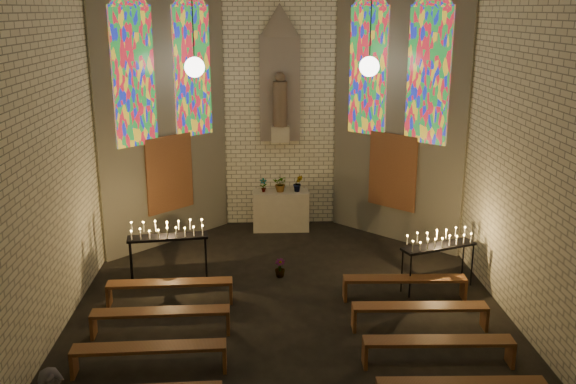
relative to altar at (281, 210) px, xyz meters
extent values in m
plane|color=black|center=(0.00, -5.45, -0.50)|extent=(12.00, 12.00, 0.00)
cube|color=#EFEBC8|center=(0.00, 0.55, 3.00)|extent=(8.00, 0.02, 7.00)
cube|color=#EFEBC8|center=(0.00, -11.45, 3.00)|extent=(8.00, 0.02, 7.00)
cube|color=#EFEBC8|center=(-4.00, -5.45, 3.00)|extent=(0.02, 12.00, 7.00)
cube|color=#EFEBC8|center=(4.00, -5.45, 3.00)|extent=(0.02, 12.00, 7.00)
cube|color=#EFEBC8|center=(-2.75, -0.70, 3.00)|extent=(2.72, 2.72, 7.00)
cube|color=#EFEBC8|center=(2.75, -0.70, 3.00)|extent=(2.72, 2.72, 7.00)
cube|color=#4C3F8C|center=(-3.21, -1.39, 3.50)|extent=(0.78, 0.78, 3.00)
cube|color=#4C3F8C|center=(-2.06, -0.24, 3.50)|extent=(0.78, 0.78, 3.00)
cube|color=#4C3F8C|center=(2.06, -0.24, 3.50)|extent=(0.78, 0.78, 3.00)
cube|color=#4C3F8C|center=(3.21, -1.39, 3.50)|extent=(0.78, 0.78, 3.00)
cube|color=brown|center=(-2.63, -0.82, 1.20)|extent=(0.95, 0.95, 1.80)
cube|color=brown|center=(2.63, -0.82, 1.20)|extent=(0.95, 0.95, 1.80)
cube|color=gray|center=(0.00, 0.47, 3.00)|extent=(1.00, 0.12, 2.60)
cone|color=gray|center=(0.00, 0.47, 4.65)|extent=(1.00, 1.00, 0.80)
cube|color=beige|center=(0.00, 0.33, 1.90)|extent=(0.45, 0.30, 0.40)
cylinder|color=brown|center=(0.00, 0.33, 2.65)|extent=(0.36, 0.36, 1.10)
sphere|color=brown|center=(0.00, 0.33, 3.30)|extent=(0.26, 0.26, 0.26)
sphere|color=white|center=(-1.90, -1.35, 3.70)|extent=(0.44, 0.44, 0.44)
cylinder|color=black|center=(-1.90, -1.35, 5.10)|extent=(0.02, 0.02, 2.80)
sphere|color=white|center=(1.90, -1.35, 3.70)|extent=(0.44, 0.44, 0.44)
cylinder|color=black|center=(1.90, -1.35, 5.10)|extent=(0.02, 0.02, 2.80)
cube|color=beige|center=(0.00, 0.00, 0.00)|extent=(1.40, 0.60, 1.00)
imported|color=#4C723F|center=(-0.44, -0.04, 0.68)|extent=(0.20, 0.14, 0.36)
imported|color=#4C723F|center=(0.00, -0.03, 0.71)|extent=(0.46, 0.43, 0.42)
imported|color=#4C723F|center=(0.43, -0.03, 0.71)|extent=(0.25, 0.21, 0.43)
imported|color=#4C723F|center=(-0.12, -3.01, -0.31)|extent=(0.26, 0.26, 0.39)
cube|color=black|center=(-2.42, -3.05, 0.43)|extent=(1.65, 0.60, 0.05)
cylinder|color=black|center=(-3.15, -3.30, -0.05)|extent=(0.03, 0.03, 0.91)
cylinder|color=black|center=(-1.64, -3.10, -0.05)|extent=(0.03, 0.03, 0.91)
cylinder|color=black|center=(-3.19, -3.00, -0.05)|extent=(0.03, 0.03, 0.91)
cylinder|color=black|center=(-1.68, -2.80, -0.05)|extent=(0.03, 0.03, 0.91)
cube|color=black|center=(3.00, -3.74, 0.40)|extent=(1.60, 0.89, 0.05)
cylinder|color=black|center=(2.36, -4.13, -0.06)|extent=(0.03, 0.03, 0.88)
cylinder|color=black|center=(3.74, -3.62, -0.06)|extent=(0.03, 0.03, 0.88)
cylinder|color=black|center=(2.26, -3.86, -0.06)|extent=(0.03, 0.03, 0.88)
cylinder|color=black|center=(3.64, -3.35, -0.06)|extent=(0.03, 0.03, 0.88)
cube|color=brown|center=(-2.25, -4.19, -0.08)|extent=(2.36, 0.40, 0.06)
cube|color=brown|center=(-3.39, -4.23, -0.29)|extent=(0.07, 0.33, 0.42)
cube|color=brown|center=(-1.10, -4.16, -0.29)|extent=(0.07, 0.33, 0.42)
cube|color=brown|center=(2.25, -4.19, -0.08)|extent=(2.36, 0.40, 0.06)
cube|color=brown|center=(1.10, -4.16, -0.29)|extent=(0.07, 0.33, 0.42)
cube|color=brown|center=(3.39, -4.23, -0.29)|extent=(0.07, 0.33, 0.42)
cube|color=brown|center=(-2.25, -5.39, -0.08)|extent=(2.36, 0.40, 0.06)
cube|color=brown|center=(-3.39, -5.43, -0.29)|extent=(0.07, 0.33, 0.42)
cube|color=brown|center=(-1.10, -5.36, -0.29)|extent=(0.07, 0.33, 0.42)
cube|color=brown|center=(2.25, -5.39, -0.08)|extent=(2.36, 0.40, 0.06)
cube|color=brown|center=(1.10, -5.36, -0.29)|extent=(0.07, 0.33, 0.42)
cube|color=brown|center=(3.39, -5.43, -0.29)|extent=(0.07, 0.33, 0.42)
cube|color=brown|center=(-2.25, -6.59, -0.08)|extent=(2.36, 0.40, 0.06)
cube|color=brown|center=(-3.39, -6.63, -0.29)|extent=(0.07, 0.33, 0.42)
cube|color=brown|center=(-1.10, -6.56, -0.29)|extent=(0.07, 0.33, 0.42)
cube|color=brown|center=(2.25, -6.59, -0.08)|extent=(2.36, 0.40, 0.06)
cube|color=brown|center=(1.10, -6.56, -0.29)|extent=(0.07, 0.33, 0.42)
cube|color=brown|center=(3.39, -6.63, -0.29)|extent=(0.07, 0.33, 0.42)
cube|color=brown|center=(2.25, -7.79, -0.08)|extent=(2.36, 0.40, 0.06)
camera|label=1|loc=(-0.51, -15.46, 4.93)|focal=40.00mm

